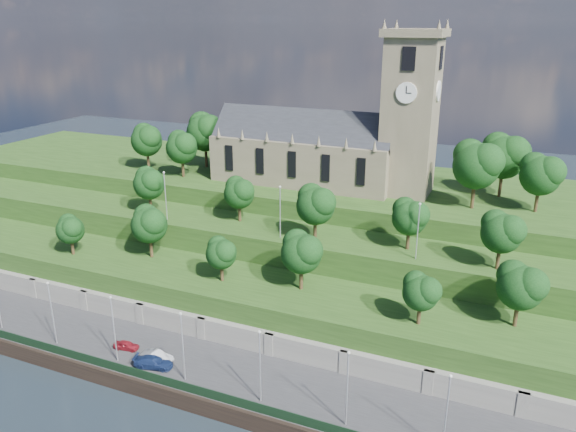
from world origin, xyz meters
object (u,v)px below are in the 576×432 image
at_px(car_right, 153,362).
at_px(car_middle, 157,357).
at_px(car_left, 126,345).
at_px(church, 331,142).

bearing_deg(car_right, car_middle, 2.63).
relative_size(car_middle, car_right, 0.85).
bearing_deg(car_middle, car_left, 79.09).
distance_m(car_left, car_middle, 5.36).
xyz_separation_m(church, car_right, (-7.74, -42.89, -19.82)).
height_order(church, car_left, church).
distance_m(car_left, car_right, 5.97).
bearing_deg(church, car_middle, -100.96).
bearing_deg(car_middle, car_right, -167.67).
distance_m(church, car_right, 47.87).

